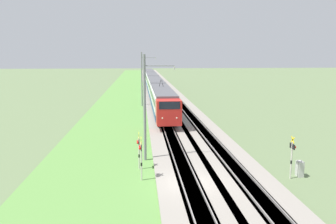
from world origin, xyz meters
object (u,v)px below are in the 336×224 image
(crossing_signal_aux, at_px, (139,148))
(passenger_train, at_px, (153,83))
(equipment_cabinet, at_px, (300,169))
(catenary_mast_near, at_px, (145,107))
(crossing_signal_near, at_px, (141,155))
(crossing_signal_far, at_px, (292,153))
(catenary_mast_mid, at_px, (142,79))

(crossing_signal_aux, bearing_deg, passenger_train, -93.69)
(passenger_train, height_order, crossing_signal_aux, passenger_train)
(equipment_cabinet, bearing_deg, catenary_mast_near, 68.37)
(passenger_train, relative_size, equipment_cabinet, 71.73)
(crossing_signal_aux, distance_m, equipment_cabinet, 11.91)
(passenger_train, height_order, crossing_signal_near, passenger_train)
(crossing_signal_near, distance_m, crossing_signal_far, 10.64)
(crossing_signal_near, relative_size, catenary_mast_mid, 0.35)
(crossing_signal_near, height_order, catenary_mast_mid, catenary_mast_mid)
(crossing_signal_far, relative_size, equipment_cabinet, 2.74)
(crossing_signal_far, bearing_deg, crossing_signal_near, 178.38)
(crossing_signal_near, bearing_deg, passenger_train, -93.37)
(passenger_train, distance_m, catenary_mast_mid, 20.60)
(crossing_signal_far, distance_m, equipment_cabinet, 1.60)
(crossing_signal_near, relative_size, catenary_mast_near, 0.36)
(crossing_signal_near, height_order, catenary_mast_near, catenary_mast_near)
(crossing_signal_near, xyz_separation_m, catenary_mast_near, (4.46, -0.42, 2.59))
(crossing_signal_near, height_order, crossing_signal_far, crossing_signal_near)
(passenger_train, xyz_separation_m, catenary_mast_mid, (-20.28, 2.77, 2.34))
(crossing_signal_far, relative_size, crossing_signal_aux, 1.04)
(crossing_signal_near, bearing_deg, crossing_signal_aux, -85.94)
(catenary_mast_near, relative_size, catenary_mast_mid, 0.95)
(crossing_signal_far, bearing_deg, equipment_cabinet, 23.60)
(catenary_mast_mid, bearing_deg, catenary_mast_near, -180.00)
(equipment_cabinet, bearing_deg, catenary_mast_mid, 18.16)
(crossing_signal_far, distance_m, catenary_mast_near, 11.58)
(catenary_mast_near, relative_size, equipment_cabinet, 7.75)
(crossing_signal_near, relative_size, crossing_signal_aux, 1.07)
(passenger_train, xyz_separation_m, crossing_signal_aux, (-51.83, 3.34, -0.60))
(crossing_signal_near, distance_m, catenary_mast_near, 5.17)
(crossing_signal_near, bearing_deg, equipment_cabinet, -179.65)
(crossing_signal_near, xyz_separation_m, crossing_signal_far, (-0.30, -10.63, -0.07))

